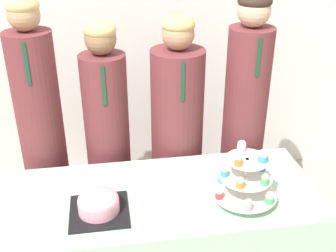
{
  "coord_description": "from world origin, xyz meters",
  "views": [
    {
      "loc": [
        -0.17,
        -1.36,
        2.01
      ],
      "look_at": [
        0.1,
        0.36,
        1.11
      ],
      "focal_mm": 45.0,
      "sensor_mm": 36.0,
      "label": 1
    }
  ],
  "objects": [
    {
      "name": "student_1",
      "position": [
        -0.18,
        0.85,
        0.72
      ],
      "size": [
        0.26,
        0.27,
        1.5
      ],
      "color": "brown",
      "rests_on": "ground_plane"
    },
    {
      "name": "table",
      "position": [
        0.0,
        0.33,
        0.38
      ],
      "size": [
        1.71,
        0.66,
        0.75
      ],
      "color": "#A8DBB2",
      "rests_on": "ground_plane"
    },
    {
      "name": "student_0",
      "position": [
        -0.55,
        0.85,
        0.79
      ],
      "size": [
        0.25,
        0.26,
        1.63
      ],
      "color": "brown",
      "rests_on": "ground_plane"
    },
    {
      "name": "cake_knife",
      "position": [
        -0.23,
        0.03,
        0.75
      ],
      "size": [
        0.26,
        0.05,
        0.01
      ],
      "rotation": [
        0.0,
        0.0,
        0.14
      ],
      "color": "silver",
      "rests_on": "table"
    },
    {
      "name": "wall_back",
      "position": [
        0.0,
        1.68,
        1.35
      ],
      "size": [
        9.0,
        0.06,
        2.7
      ],
      "color": "silver",
      "rests_on": "ground_plane"
    },
    {
      "name": "student_3",
      "position": [
        0.66,
        0.85,
        0.79
      ],
      "size": [
        0.26,
        0.27,
        1.62
      ],
      "color": "brown",
      "rests_on": "ground_plane"
    },
    {
      "name": "student_2",
      "position": [
        0.24,
        0.85,
        0.71
      ],
      "size": [
        0.31,
        0.32,
        1.51
      ],
      "color": "brown",
      "rests_on": "ground_plane"
    },
    {
      "name": "round_cake",
      "position": [
        -0.24,
        0.23,
        0.8
      ],
      "size": [
        0.27,
        0.27,
        0.11
      ],
      "color": "black",
      "rests_on": "table"
    },
    {
      "name": "cupcake_stand",
      "position": [
        0.45,
        0.22,
        0.88
      ],
      "size": [
        0.31,
        0.31,
        0.3
      ],
      "color": "silver",
      "rests_on": "table"
    }
  ]
}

